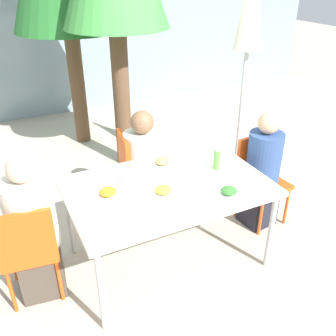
{
  "coord_description": "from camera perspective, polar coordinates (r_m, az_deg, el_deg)",
  "views": [
    {
      "loc": [
        -1.11,
        -2.24,
        2.29
      ],
      "look_at": [
        0.0,
        0.0,
        0.91
      ],
      "focal_mm": 40.0,
      "sensor_mm": 36.0,
      "label": 1
    }
  ],
  "objects": [
    {
      "name": "ground_plane",
      "position": [
        3.4,
        0.0,
        -13.56
      ],
      "size": [
        24.0,
        24.0,
        0.0
      ],
      "primitive_type": "plane",
      "color": "#B2A893"
    },
    {
      "name": "building_facade",
      "position": [
        6.55,
        -17.49,
        20.79
      ],
      "size": [
        10.0,
        0.2,
        3.0
      ],
      "color": "gray",
      "rests_on": "ground"
    },
    {
      "name": "dining_table",
      "position": [
        2.96,
        0.0,
        -3.4
      ],
      "size": [
        1.56,
        1.01,
        0.76
      ],
      "color": "white",
      "rests_on": "ground"
    },
    {
      "name": "chair_left",
      "position": [
        2.92,
        -20.49,
        -11.17
      ],
      "size": [
        0.45,
        0.45,
        0.86
      ],
      "rotation": [
        0.0,
        0.0,
        -0.13
      ],
      "color": "#E54C14",
      "rests_on": "ground"
    },
    {
      "name": "person_left",
      "position": [
        2.95,
        -19.72,
        -9.26
      ],
      "size": [
        0.36,
        0.36,
        1.18
      ],
      "rotation": [
        0.0,
        0.0,
        -0.13
      ],
      "color": "#473D33",
      "rests_on": "ground"
    },
    {
      "name": "chair_right",
      "position": [
        3.72,
        13.72,
        -0.78
      ],
      "size": [
        0.43,
        0.43,
        0.86
      ],
      "rotation": [
        0.0,
        0.0,
        -3.05
      ],
      "color": "#E54C14",
      "rests_on": "ground"
    },
    {
      "name": "person_right",
      "position": [
        3.62,
        14.11,
        -0.87
      ],
      "size": [
        0.31,
        0.31,
        1.16
      ],
      "rotation": [
        0.0,
        0.0,
        -3.05
      ],
      "color": "black",
      "rests_on": "ground"
    },
    {
      "name": "chair_far",
      "position": [
        3.72,
        -5.1,
        0.05
      ],
      "size": [
        0.45,
        0.45,
        0.86
      ],
      "rotation": [
        0.0,
        0.0,
        -1.71
      ],
      "color": "#E54C14",
      "rests_on": "ground"
    },
    {
      "name": "person_far",
      "position": [
        3.69,
        -3.71,
        0.01
      ],
      "size": [
        0.38,
        0.38,
        1.1
      ],
      "rotation": [
        0.0,
        0.0,
        -1.71
      ],
      "color": "#383842",
      "rests_on": "ground"
    },
    {
      "name": "closed_umbrella",
      "position": [
        3.87,
        12.33,
        20.59
      ],
      "size": [
        0.36,
        0.36,
        2.4
      ],
      "color": "#333333",
      "rests_on": "ground"
    },
    {
      "name": "plate_0",
      "position": [
        2.81,
        -0.67,
        -3.61
      ],
      "size": [
        0.23,
        0.23,
        0.06
      ],
      "color": "white",
      "rests_on": "dining_table"
    },
    {
      "name": "plate_1",
      "position": [
        2.83,
        9.27,
        -3.69
      ],
      "size": [
        0.22,
        0.22,
        0.06
      ],
      "color": "white",
      "rests_on": "dining_table"
    },
    {
      "name": "plate_2",
      "position": [
        2.82,
        -9.1,
        -3.87
      ],
      "size": [
        0.23,
        0.23,
        0.07
      ],
      "color": "white",
      "rests_on": "dining_table"
    },
    {
      "name": "plate_3",
      "position": [
        3.2,
        -0.72,
        0.86
      ],
      "size": [
        0.25,
        0.25,
        0.07
      ],
      "color": "white",
      "rests_on": "dining_table"
    },
    {
      "name": "bottle",
      "position": [
        3.15,
        7.47,
        1.34
      ],
      "size": [
        0.06,
        0.06,
        0.19
      ],
      "color": "#51A338",
      "rests_on": "dining_table"
    },
    {
      "name": "drinking_cup",
      "position": [
        2.88,
        6.0,
        -2.22
      ],
      "size": [
        0.07,
        0.07,
        0.11
      ],
      "color": "silver",
      "rests_on": "dining_table"
    },
    {
      "name": "salad_bowl",
      "position": [
        2.98,
        -5.58,
        -1.67
      ],
      "size": [
        0.17,
        0.17,
        0.05
      ],
      "color": "white",
      "rests_on": "dining_table"
    }
  ]
}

